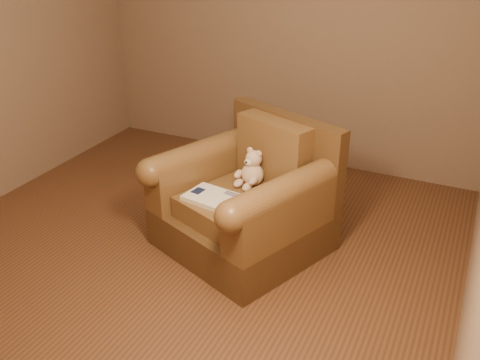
% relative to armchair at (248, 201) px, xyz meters
% --- Properties ---
extents(floor, '(4.00, 4.00, 0.00)m').
position_rel_armchair_xyz_m(floor, '(-0.39, -0.27, -0.38)').
color(floor, brown).
rests_on(floor, ground).
extents(room, '(4.02, 4.02, 2.71)m').
position_rel_armchair_xyz_m(room, '(-0.39, -0.27, 1.33)').
color(room, '#7B604C').
rests_on(room, ground).
extents(armchair, '(1.40, 1.37, 0.98)m').
position_rel_armchair_xyz_m(armchair, '(0.00, 0.00, 0.00)').
color(armchair, '#4C3119').
rests_on(armchair, floor).
extents(teddy_bear, '(0.22, 0.25, 0.30)m').
position_rel_armchair_xyz_m(teddy_bear, '(-0.02, 0.10, 0.20)').
color(teddy_bear, beige).
rests_on(teddy_bear, armchair).
extents(guidebook, '(0.50, 0.34, 0.04)m').
position_rel_armchair_xyz_m(guidebook, '(-0.14, -0.25, 0.11)').
color(guidebook, beige).
rests_on(guidebook, armchair).
extents(side_table, '(0.45, 0.45, 0.63)m').
position_rel_armchair_xyz_m(side_table, '(0.13, 0.67, -0.04)').
color(side_table, '#C08834').
rests_on(side_table, floor).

